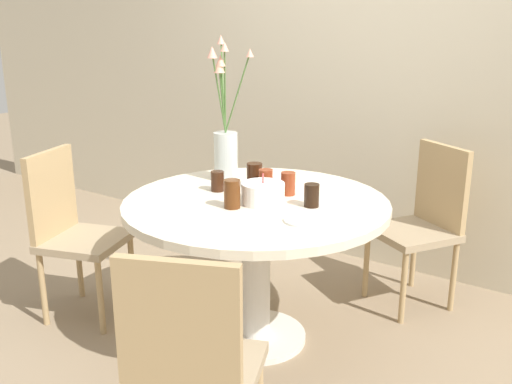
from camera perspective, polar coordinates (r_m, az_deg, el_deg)
The scene contains 15 objects.
ground_plane at distance 3.01m, azimuth 0.00°, elevation -14.40°, with size 16.00×16.00×0.00m, color #89755B.
wall_back at distance 3.72m, azimuth 11.62°, elevation 12.41°, with size 8.00×0.05×2.60m.
dining_table at distance 2.75m, azimuth 0.00°, elevation -3.59°, with size 1.26×1.26×0.74m.
chair_near_front at distance 3.31m, azimuth 16.51°, elevation -2.38°, with size 0.55×0.55×0.91m.
chair_far_back at distance 3.20m, azimuth -18.00°, elevation -3.15°, with size 0.51×0.51×0.91m.
chair_right_flank at distance 1.90m, azimuth -6.53°, elevation -16.65°, with size 0.52×0.52×0.91m.
birthday_cake at distance 2.64m, azimuth 0.70°, elevation -0.12°, with size 0.20×0.20×0.14m.
flower_vase at distance 3.00m, azimuth -3.10°, elevation 5.17°, with size 0.29×0.29×0.75m.
side_plate at distance 2.42m, azimuth 4.86°, elevation -2.83°, with size 0.18×0.18×0.01m.
drink_glass_0 at distance 2.80m, azimuth 0.97°, elevation 1.09°, with size 0.07×0.07×0.12m.
drink_glass_1 at distance 2.61m, azimuth 5.59°, elevation -0.34°, with size 0.07×0.07×0.11m.
drink_glass_2 at distance 2.84m, azimuth -3.87°, elevation 1.09°, with size 0.07×0.07×0.10m.
drink_glass_3 at distance 2.78m, azimuth 3.23°, elevation 0.85°, with size 0.07×0.07×0.11m.
drink_glass_4 at distance 2.90m, azimuth -0.15°, elevation 1.68°, with size 0.08×0.08×0.13m.
drink_glass_5 at distance 2.58m, azimuth -2.41°, elevation -0.19°, with size 0.08×0.08×0.13m.
Camera 1 is at (1.47, -2.12, 1.55)m, focal length 40.00 mm.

